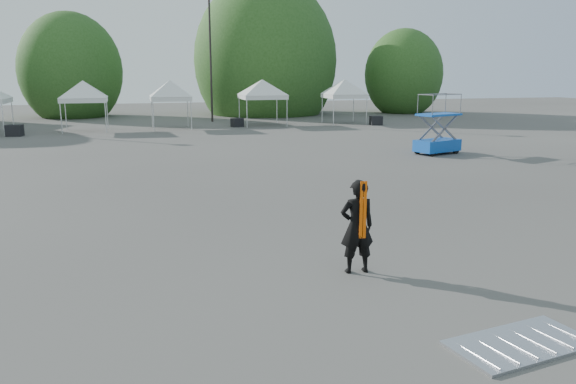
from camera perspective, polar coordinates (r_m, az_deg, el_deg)
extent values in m
plane|color=#474442|center=(13.56, -1.63, -4.71)|extent=(120.00, 120.00, 0.00)
cylinder|color=black|center=(45.02, -7.87, 13.13)|extent=(0.16, 0.16, 9.50)
cylinder|color=#382314|center=(52.91, -20.97, 8.38)|extent=(0.36, 0.36, 2.27)
ellipsoid|color=#254D19|center=(52.83, -21.20, 11.40)|extent=(4.16, 4.16, 4.78)
cylinder|color=#382314|center=(53.06, -2.27, 9.46)|extent=(0.36, 0.36, 2.80)
ellipsoid|color=#254D19|center=(53.00, -2.31, 13.18)|extent=(5.12, 5.12, 5.89)
cylinder|color=#382314|center=(55.66, 11.53, 8.99)|extent=(0.36, 0.36, 2.10)
ellipsoid|color=#254D19|center=(55.58, 11.64, 11.65)|extent=(3.84, 3.84, 4.42)
cylinder|color=silver|center=(38.99, -26.97, 6.57)|extent=(0.06, 0.06, 2.00)
cylinder|color=silver|center=(41.99, -26.17, 6.96)|extent=(0.06, 0.06, 2.00)
cylinder|color=silver|center=(38.63, -22.06, 6.96)|extent=(0.06, 0.06, 2.00)
cylinder|color=silver|center=(38.41, -18.03, 7.23)|extent=(0.06, 0.06, 2.00)
cylinder|color=silver|center=(41.31, -21.65, 7.27)|extent=(0.06, 0.06, 2.00)
cylinder|color=silver|center=(41.11, -17.88, 7.52)|extent=(0.06, 0.06, 2.00)
cube|color=white|center=(39.77, -20.02, 8.80)|extent=(2.90, 2.90, 0.30)
pyramid|color=white|center=(39.74, -20.15, 10.60)|extent=(4.11, 4.11, 1.10)
cylinder|color=silver|center=(38.71, -13.51, 7.52)|extent=(0.06, 0.06, 2.00)
cylinder|color=silver|center=(38.88, -9.80, 7.69)|extent=(0.06, 0.06, 2.00)
cylinder|color=silver|center=(41.20, -13.65, 7.78)|extent=(0.06, 0.06, 2.00)
cylinder|color=silver|center=(41.36, -10.16, 7.94)|extent=(0.06, 0.06, 2.00)
cube|color=white|center=(39.95, -11.85, 9.28)|extent=(2.70, 2.70, 0.30)
pyramid|color=white|center=(39.91, -11.93, 11.07)|extent=(3.82, 3.82, 1.10)
cylinder|color=silver|center=(40.01, -4.19, 7.96)|extent=(0.06, 0.06, 2.00)
cylinder|color=silver|center=(40.69, -0.10, 8.06)|extent=(0.06, 0.06, 2.00)
cylinder|color=silver|center=(42.88, -4.97, 8.23)|extent=(0.06, 0.06, 2.00)
cylinder|color=silver|center=(43.51, -1.13, 8.33)|extent=(0.06, 0.06, 2.00)
cube|color=white|center=(41.69, -2.61, 9.64)|extent=(3.13, 3.13, 0.30)
pyramid|color=white|center=(41.65, -2.63, 11.36)|extent=(4.43, 4.43, 1.10)
cylinder|color=silver|center=(41.60, 4.66, 8.12)|extent=(0.06, 0.06, 2.00)
cylinder|color=silver|center=(42.56, 7.99, 8.13)|extent=(0.06, 0.06, 2.00)
cylinder|color=silver|center=(44.05, 3.49, 8.36)|extent=(0.06, 0.06, 2.00)
cylinder|color=silver|center=(44.96, 6.66, 8.38)|extent=(0.06, 0.06, 2.00)
cube|color=white|center=(43.22, 5.73, 9.68)|extent=(2.80, 2.80, 0.30)
pyramid|color=white|center=(43.18, 5.76, 11.34)|extent=(3.97, 3.97, 1.10)
imported|color=black|center=(11.15, 7.02, -3.50)|extent=(0.71, 0.48, 1.89)
cube|color=#F05304|center=(10.88, 7.45, -1.84)|extent=(0.15, 0.03, 1.13)
cube|color=#0B3C9B|center=(28.17, 14.91, 4.61)|extent=(2.46, 1.75, 0.56)
cube|color=#0B3C9B|center=(28.02, 15.07, 7.61)|extent=(2.36, 1.68, 0.09)
cylinder|color=black|center=(27.28, 14.44, 3.87)|extent=(0.36, 0.24, 0.33)
cylinder|color=black|center=(28.53, 16.69, 4.09)|extent=(0.36, 0.24, 0.33)
cylinder|color=black|center=(27.90, 13.03, 4.12)|extent=(0.36, 0.24, 0.33)
cylinder|color=black|center=(29.13, 15.29, 4.33)|extent=(0.36, 0.24, 0.33)
cube|color=#A9ABB1|center=(9.19, 22.55, -14.04)|extent=(2.27, 1.39, 0.05)
cube|color=black|center=(38.56, -26.02, 5.64)|extent=(1.02, 0.86, 0.70)
cube|color=black|center=(40.72, -5.18, 7.04)|extent=(0.94, 0.83, 0.61)
cube|color=black|center=(42.43, 8.93, 7.18)|extent=(0.92, 0.75, 0.67)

